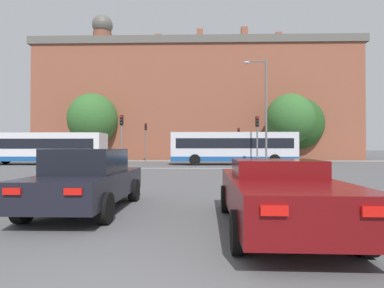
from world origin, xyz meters
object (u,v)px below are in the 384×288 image
car_roadster_right (277,193)px  traffic_light_far_right (239,139)px  street_lamp_junction (263,103)px  pedestrian_waiting (273,153)px  bus_crossing_lead (233,148)px  traffic_light_near_left (121,132)px  traffic_light_near_right (257,133)px  pedestrian_walking_west (200,153)px  pedestrian_walking_east (224,154)px  traffic_light_far_left (146,136)px  car_saloon_left (88,180)px  bus_crossing_trailing (38,148)px

car_roadster_right → traffic_light_far_right: 29.48m
traffic_light_far_right → street_lamp_junction: size_ratio=0.46×
traffic_light_far_right → pedestrian_waiting: bearing=14.3°
bus_crossing_lead → traffic_light_near_left: 10.23m
traffic_light_near_right → pedestrian_walking_west: size_ratio=2.40×
traffic_light_near_left → pedestrian_walking_east: bearing=51.4°
traffic_light_far_left → pedestrian_walking_west: (6.42, 1.03, -2.01)m
pedestrian_walking_west → pedestrian_waiting: bearing=-141.6°
traffic_light_near_left → traffic_light_near_right: traffic_light_near_left is taller
car_saloon_left → bus_crossing_trailing: (-12.32, 20.25, 0.81)m
traffic_light_far_left → pedestrian_walking_east: 9.46m
pedestrian_walking_east → traffic_light_far_left: bearing=164.0°
traffic_light_near_left → traffic_light_near_right: size_ratio=1.03×
traffic_light_far_right → pedestrian_walking_west: 5.00m
traffic_light_near_left → pedestrian_walking_west: 14.11m
car_saloon_left → car_roadster_right: 4.52m
bus_crossing_lead → pedestrian_walking_west: 9.10m
bus_crossing_trailing → pedestrian_waiting: (23.99, 8.52, -0.56)m
bus_crossing_lead → traffic_light_far_left: bearing=51.5°
car_saloon_left → pedestrian_waiting: size_ratio=2.50×
bus_crossing_lead → bus_crossing_trailing: bus_crossing_lead is taller
pedestrian_walking_east → pedestrian_waiting: bearing=-8.0°
bus_crossing_trailing → traffic_light_near_left: traffic_light_near_left is taller
traffic_light_far_right → bus_crossing_lead: bearing=-101.6°
street_lamp_junction → pedestrian_waiting: street_lamp_junction is taller
pedestrian_walking_east → street_lamp_junction: bearing=-96.0°
car_roadster_right → bus_crossing_trailing: bus_crossing_trailing is taller
car_saloon_left → pedestrian_walking_west: size_ratio=2.55×
bus_crossing_trailing → traffic_light_near_right: traffic_light_near_right is taller
pedestrian_waiting → car_saloon_left: bearing=3.1°
traffic_light_far_right → traffic_light_near_left: traffic_light_near_left is taller
car_saloon_left → pedestrian_walking_west: (2.86, 28.96, 0.22)m
car_saloon_left → pedestrian_walking_west: pedestrian_walking_west is taller
traffic_light_near_right → pedestrian_waiting: (4.32, 12.45, -1.72)m
traffic_light_far_right → traffic_light_near_left: 15.61m
bus_crossing_lead → traffic_light_near_right: traffic_light_near_right is taller
pedestrian_walking_west → traffic_light_near_right: bearing=149.1°
bus_crossing_lead → pedestrian_waiting: bus_crossing_lead is taller
traffic_light_near_right → traffic_light_near_left: bearing=179.1°
pedestrian_walking_east → car_saloon_left: bearing=-117.4°
street_lamp_junction → traffic_light_far_right: bearing=91.7°
car_roadster_right → pedestrian_waiting: size_ratio=2.70×
pedestrian_waiting → pedestrian_walking_east: pedestrian_waiting is taller
traffic_light_near_left → street_lamp_junction: (11.21, -0.40, 2.23)m
car_saloon_left → traffic_light_near_right: (7.35, 16.32, 1.97)m
car_saloon_left → bus_crossing_trailing: size_ratio=0.35×
traffic_light_near_right → pedestrian_walking_west: bearing=109.5°
pedestrian_waiting → traffic_light_far_left: bearing=-61.7°
car_roadster_right → bus_crossing_trailing: (-16.56, 21.81, 0.89)m
car_roadster_right → traffic_light_near_left: (-7.71, 18.05, 2.13)m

